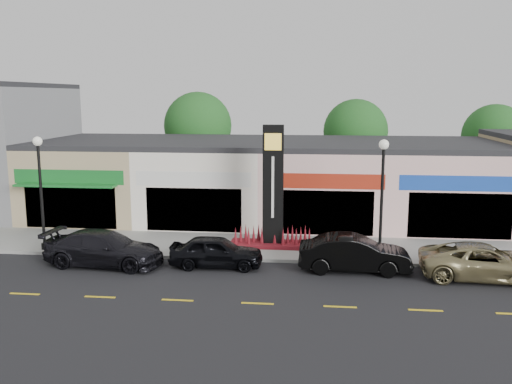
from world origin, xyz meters
The scene contains 17 objects.
ground centered at (0.00, 0.00, 0.00)m, with size 120.00×120.00×0.00m, color black.
sidewalk centered at (0.00, 4.35, 0.07)m, with size 52.00×4.30×0.15m, color gray.
curb centered at (0.00, 2.10, 0.07)m, with size 52.00×0.20×0.15m, color gray.
shop_beige centered at (-8.50, 11.46, 2.40)m, with size 7.00×10.85×4.80m.
shop_cream centered at (-1.50, 11.47, 2.40)m, with size 7.00×10.01×4.80m.
shop_pink_w centered at (5.50, 11.47, 2.40)m, with size 7.00×10.01×4.80m.
shop_pink_e centered at (12.50, 11.47, 2.40)m, with size 7.00×10.01×4.80m.
tree_rear_west centered at (-4.00, 19.50, 5.22)m, with size 5.20×5.20×7.83m.
tree_rear_mid centered at (8.00, 19.50, 4.88)m, with size 4.80×4.80×7.29m.
tree_rear_east centered at (18.00, 19.50, 4.63)m, with size 4.60×4.60×6.94m.
lamp_west_near centered at (-8.00, 2.50, 3.48)m, with size 0.44×0.44×5.47m.
lamp_east_near centered at (8.00, 2.50, 3.48)m, with size 0.44×0.44×5.47m.
pylon_sign centered at (3.00, 4.20, 2.27)m, with size 4.20×1.30×6.00m.
car_dark_sedan centered at (-4.31, 0.82, 0.78)m, with size 5.35×2.17×1.55m, color black.
car_black_sedan centered at (0.72, 1.12, 0.70)m, with size 4.12×1.66×1.40m, color black.
car_black_conv centered at (6.77, 1.17, 0.79)m, with size 4.77×1.66×1.57m, color black.
car_gold_suv centered at (12.08, 0.74, 0.73)m, with size 5.25×2.42×1.46m, color #978C60.
Camera 1 is at (4.97, -21.71, 7.50)m, focal length 38.00 mm.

